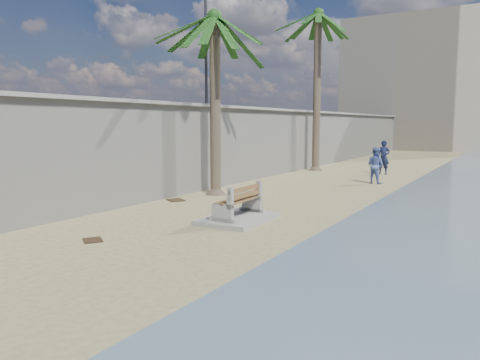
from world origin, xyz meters
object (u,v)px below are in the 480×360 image
at_px(palm_back, 318,16).
at_px(person_a, 384,155).
at_px(palm_mid, 215,19).
at_px(person_b, 375,163).
at_px(bench_far, 238,206).

distance_m(palm_back, person_a, 8.85).
bearing_deg(palm_back, palm_mid, -89.16).
bearing_deg(person_a, palm_mid, -106.68).
bearing_deg(person_a, palm_back, -179.39).
relative_size(palm_mid, person_b, 4.08).
relative_size(palm_mid, person_a, 3.57).
bearing_deg(palm_mid, bench_far, -49.25).
xyz_separation_m(palm_back, person_a, (4.04, -0.16, -7.87)).
xyz_separation_m(palm_mid, person_b, (4.52, 6.69, -5.80)).
distance_m(bench_far, person_b, 10.67).
height_order(palm_mid, palm_back, palm_back).
bearing_deg(person_b, person_a, -62.16).
height_order(bench_far, person_a, person_a).
relative_size(palm_mid, palm_back, 0.77).
bearing_deg(bench_far, palm_back, 103.25).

